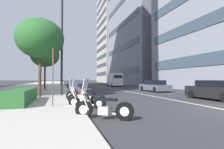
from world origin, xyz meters
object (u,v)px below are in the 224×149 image
(parking_sign_by_curb, at_px, (53,70))
(motorcycle_far_end_row, at_px, (86,100))
(street_tree_far_plaza, at_px, (40,39))
(car_approaching_light, at_px, (154,86))
(motorcycle_nearest_camera, at_px, (80,95))
(street_lamp_with_banners, at_px, (66,32))
(motorcycle_under_tarp, at_px, (103,107))
(delivery_van_ahead, at_px, (114,79))
(motorcycle_by_sign_pole, at_px, (83,97))
(street_tree_by_lamp_post, at_px, (45,55))
(car_lead_in_lane, at_px, (216,90))

(parking_sign_by_curb, bearing_deg, motorcycle_far_end_row, -98.57)
(street_tree_far_plaza, bearing_deg, car_approaching_light, -68.09)
(motorcycle_far_end_row, xyz_separation_m, car_approaching_light, (10.09, -9.56, 0.21))
(motorcycle_nearest_camera, relative_size, street_lamp_with_banners, 0.21)
(motorcycle_nearest_camera, height_order, parking_sign_by_curb, parking_sign_by_curb)
(motorcycle_under_tarp, height_order, delivery_van_ahead, delivery_van_ahead)
(delivery_van_ahead, height_order, parking_sign_by_curb, parking_sign_by_curb)
(motorcycle_by_sign_pole, height_order, delivery_van_ahead, delivery_van_ahead)
(motorcycle_under_tarp, distance_m, car_approaching_light, 15.69)
(motorcycle_by_sign_pole, bearing_deg, street_tree_by_lamp_post, -44.23)
(car_approaching_light, distance_m, street_lamp_with_banners, 12.01)
(street_lamp_with_banners, height_order, street_tree_by_lamp_post, street_lamp_with_banners)
(motorcycle_by_sign_pole, xyz_separation_m, car_approaching_light, (8.59, -9.50, 0.23))
(motorcycle_by_sign_pole, relative_size, street_tree_by_lamp_post, 0.32)
(car_approaching_light, bearing_deg, parking_sign_by_curb, 129.36)
(motorcycle_under_tarp, height_order, motorcycle_far_end_row, motorcycle_under_tarp)
(motorcycle_by_sign_pole, relative_size, parking_sign_by_curb, 0.63)
(street_tree_far_plaza, bearing_deg, motorcycle_nearest_camera, -127.89)
(parking_sign_by_curb, bearing_deg, motorcycle_nearest_camera, -30.63)
(motorcycle_far_end_row, bearing_deg, street_tree_by_lamp_post, -39.17)
(motorcycle_nearest_camera, xyz_separation_m, delivery_van_ahead, (22.32, -9.13, 0.94))
(motorcycle_under_tarp, distance_m, car_lead_in_lane, 9.89)
(motorcycle_under_tarp, height_order, car_lead_in_lane, motorcycle_under_tarp)
(motorcycle_nearest_camera, bearing_deg, street_tree_by_lamp_post, -40.83)
(motorcycle_under_tarp, xyz_separation_m, car_lead_in_lane, (3.70, -9.17, 0.22))
(street_tree_far_plaza, bearing_deg, street_lamp_with_banners, -54.03)
(car_approaching_light, xyz_separation_m, street_tree_far_plaza, (-4.94, 12.28, 3.85))
(delivery_van_ahead, bearing_deg, motorcycle_under_tarp, 164.27)
(motorcycle_under_tarp, xyz_separation_m, street_tree_far_plaza, (7.71, 2.99, 4.04))
(motorcycle_by_sign_pole, distance_m, motorcycle_nearest_camera, 1.50)
(motorcycle_by_sign_pole, xyz_separation_m, motorcycle_nearest_camera, (1.50, 0.02, 0.04))
(motorcycle_far_end_row, bearing_deg, car_approaching_light, -94.82)
(motorcycle_under_tarp, xyz_separation_m, car_approaching_light, (12.65, -9.29, 0.19))
(motorcycle_far_end_row, bearing_deg, parking_sign_by_curb, 30.09)
(motorcycle_far_end_row, height_order, motorcycle_nearest_camera, motorcycle_nearest_camera)
(motorcycle_under_tarp, xyz_separation_m, motorcycle_nearest_camera, (5.56, 0.23, -0.00))
(car_lead_in_lane, bearing_deg, motorcycle_under_tarp, 110.50)
(motorcycle_under_tarp, relative_size, parking_sign_by_curb, 0.69)
(street_tree_far_plaza, bearing_deg, car_lead_in_lane, -108.26)
(motorcycle_under_tarp, bearing_deg, car_approaching_light, -96.21)
(motorcycle_by_sign_pole, bearing_deg, parking_sign_by_curb, 69.33)
(motorcycle_nearest_camera, xyz_separation_m, street_lamp_with_banners, (3.52, 0.88, 5.05))
(motorcycle_under_tarp, distance_m, street_lamp_with_banners, 10.44)
(street_lamp_with_banners, xyz_separation_m, street_tree_far_plaza, (-1.37, 1.88, -1.00))
(parking_sign_by_curb, bearing_deg, car_lead_in_lane, -85.34)
(car_lead_in_lane, bearing_deg, delivery_van_ahead, -0.82)
(street_tree_by_lamp_post, bearing_deg, street_tree_far_plaza, -177.42)
(street_tree_far_plaza, relative_size, street_tree_by_lamp_post, 1.01)
(motorcycle_under_tarp, height_order, street_tree_far_plaza, street_tree_far_plaza)
(motorcycle_nearest_camera, distance_m, parking_sign_by_curb, 3.55)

